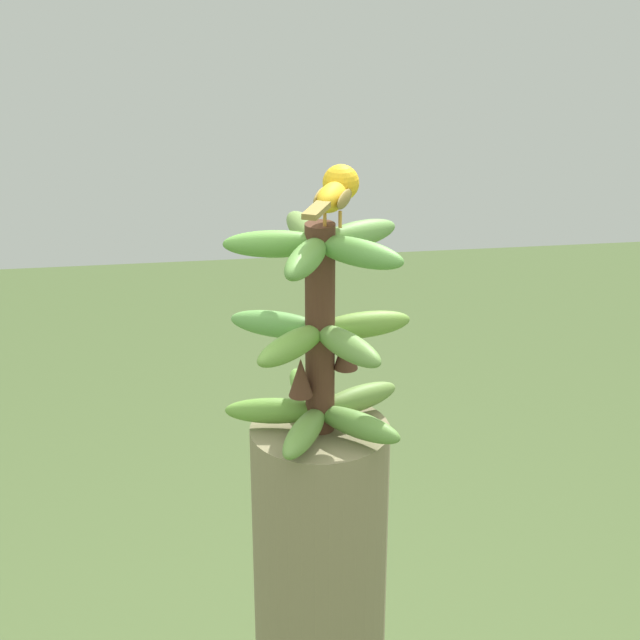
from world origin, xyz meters
TOP-DOWN VIEW (x-y plane):
  - banana_bunch at (-0.00, -0.00)m, footprint 0.28×0.29m
  - perched_bird at (-0.00, -0.02)m, footprint 0.18×0.10m

SIDE VIEW (x-z plane):
  - banana_bunch at x=0.00m, z-range 1.17..1.49m
  - perched_bird at x=0.00m, z-range 1.50..1.58m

